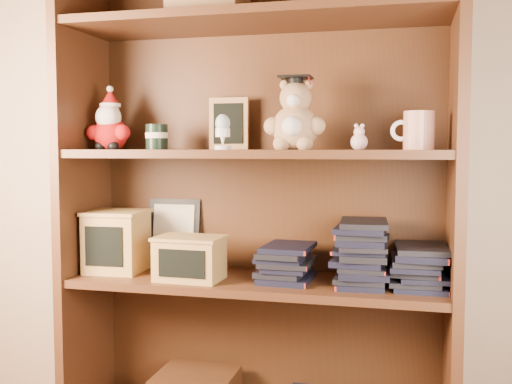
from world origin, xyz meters
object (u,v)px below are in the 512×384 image
(grad_teddy_bear, at_px, (295,121))
(teacher_mug, at_px, (418,130))
(bookcase, at_px, (259,204))
(treats_box, at_px, (117,241))

(grad_teddy_bear, xyz_separation_m, teacher_mug, (0.36, 0.01, -0.03))
(bookcase, bearing_deg, teacher_mug, -6.02)
(teacher_mug, bearing_deg, bookcase, 173.98)
(treats_box, bearing_deg, grad_teddy_bear, -0.57)
(bookcase, relative_size, grad_teddy_bear, 7.10)
(bookcase, xyz_separation_m, teacher_mug, (0.48, -0.05, 0.23))
(bookcase, distance_m, grad_teddy_bear, 0.29)
(bookcase, xyz_separation_m, grad_teddy_bear, (0.12, -0.06, 0.26))
(grad_teddy_bear, bearing_deg, treats_box, 179.43)
(bookcase, bearing_deg, grad_teddy_bear, -24.70)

